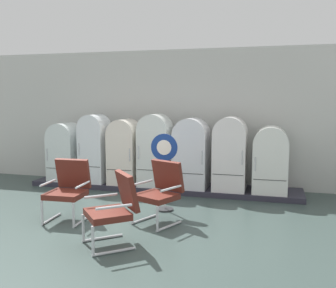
# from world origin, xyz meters

# --- Properties ---
(ground) EXTENTS (12.00, 10.00, 0.05)m
(ground) POSITION_xyz_m (0.00, 0.00, -0.03)
(ground) COLOR #364542
(back_wall) EXTENTS (11.76, 0.12, 3.16)m
(back_wall) POSITION_xyz_m (0.00, 3.66, 1.59)
(back_wall) COLOR beige
(back_wall) RESTS_ON ground
(display_plinth) EXTENTS (6.08, 0.95, 0.11)m
(display_plinth) POSITION_xyz_m (0.00, 3.02, 0.06)
(display_plinth) COLOR #2C2A37
(display_plinth) RESTS_ON ground
(refrigerator_0) EXTENTS (0.65, 0.72, 1.35)m
(refrigerator_0) POSITION_xyz_m (-2.36, 2.94, 0.82)
(refrigerator_0) COLOR silver
(refrigerator_0) RESTS_ON display_plinth
(refrigerator_1) EXTENTS (0.58, 0.64, 1.56)m
(refrigerator_1) POSITION_xyz_m (-1.58, 2.90, 0.94)
(refrigerator_1) COLOR white
(refrigerator_1) RESTS_ON display_plinth
(refrigerator_2) EXTENTS (0.63, 0.69, 1.46)m
(refrigerator_2) POSITION_xyz_m (-0.85, 2.92, 0.89)
(refrigerator_2) COLOR silver
(refrigerator_2) RESTS_ON display_plinth
(refrigerator_3) EXTENTS (0.67, 0.65, 1.59)m
(refrigerator_3) POSITION_xyz_m (-0.12, 2.90, 0.95)
(refrigerator_3) COLOR silver
(refrigerator_3) RESTS_ON display_plinth
(refrigerator_4) EXTENTS (0.71, 0.68, 1.51)m
(refrigerator_4) POSITION_xyz_m (0.69, 2.92, 0.91)
(refrigerator_4) COLOR silver
(refrigerator_4) RESTS_ON display_plinth
(refrigerator_5) EXTENTS (0.68, 0.71, 1.55)m
(refrigerator_5) POSITION_xyz_m (1.52, 2.93, 0.93)
(refrigerator_5) COLOR white
(refrigerator_5) RESTS_ON display_plinth
(refrigerator_6) EXTENTS (0.69, 0.72, 1.37)m
(refrigerator_6) POSITION_xyz_m (2.34, 2.93, 0.82)
(refrigerator_6) COLOR white
(refrigerator_6) RESTS_ON display_plinth
(armchair_left) EXTENTS (0.68, 0.70, 1.02)m
(armchair_left) POSITION_xyz_m (-0.91, 0.54, 0.56)
(armchair_left) COLOR silver
(armchair_left) RESTS_ON ground
(armchair_right) EXTENTS (0.83, 0.86, 1.02)m
(armchair_right) POSITION_xyz_m (0.63, 0.80, 0.56)
(armchair_right) COLOR silver
(armchair_right) RESTS_ON ground
(armchair_center) EXTENTS (0.90, 0.89, 1.02)m
(armchair_center) POSITION_xyz_m (0.29, -0.31, 0.56)
(armchair_center) COLOR silver
(armchair_center) RESTS_ON ground
(sign_stand) EXTENTS (0.49, 0.32, 1.41)m
(sign_stand) POSITION_xyz_m (0.50, 1.47, 0.71)
(sign_stand) COLOR #2D2D30
(sign_stand) RESTS_ON ground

